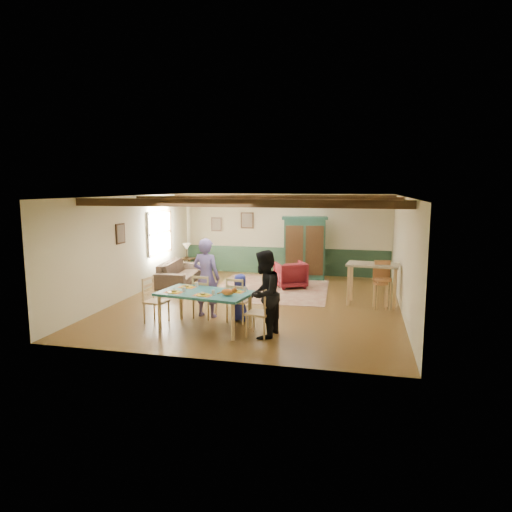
% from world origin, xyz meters
% --- Properties ---
extents(floor, '(8.00, 8.00, 0.00)m').
position_xyz_m(floor, '(0.00, 0.00, 0.00)').
color(floor, '#543817').
rests_on(floor, ground).
extents(wall_back, '(7.00, 0.02, 2.70)m').
position_xyz_m(wall_back, '(0.00, 4.00, 1.35)').
color(wall_back, beige).
rests_on(wall_back, floor).
extents(wall_left, '(0.02, 8.00, 2.70)m').
position_xyz_m(wall_left, '(-3.50, 0.00, 1.35)').
color(wall_left, beige).
rests_on(wall_left, floor).
extents(wall_right, '(0.02, 8.00, 2.70)m').
position_xyz_m(wall_right, '(3.50, 0.00, 1.35)').
color(wall_right, beige).
rests_on(wall_right, floor).
extents(ceiling, '(7.00, 8.00, 0.02)m').
position_xyz_m(ceiling, '(0.00, 0.00, 2.70)').
color(ceiling, white).
rests_on(ceiling, wall_back).
extents(wainscot_back, '(6.95, 0.03, 0.90)m').
position_xyz_m(wainscot_back, '(0.00, 3.98, 0.45)').
color(wainscot_back, '#1F3826').
rests_on(wainscot_back, floor).
extents(ceiling_beam_front, '(6.95, 0.16, 0.16)m').
position_xyz_m(ceiling_beam_front, '(0.00, -2.30, 2.61)').
color(ceiling_beam_front, black).
rests_on(ceiling_beam_front, ceiling).
extents(ceiling_beam_mid, '(6.95, 0.16, 0.16)m').
position_xyz_m(ceiling_beam_mid, '(0.00, 0.40, 2.61)').
color(ceiling_beam_mid, black).
rests_on(ceiling_beam_mid, ceiling).
extents(ceiling_beam_back, '(6.95, 0.16, 0.16)m').
position_xyz_m(ceiling_beam_back, '(0.00, 3.00, 2.61)').
color(ceiling_beam_back, black).
rests_on(ceiling_beam_back, ceiling).
extents(window_left, '(0.06, 1.60, 1.30)m').
position_xyz_m(window_left, '(-3.47, 1.70, 1.55)').
color(window_left, white).
rests_on(window_left, wall_left).
extents(picture_left_wall, '(0.04, 0.42, 0.52)m').
position_xyz_m(picture_left_wall, '(-3.47, -0.60, 1.75)').
color(picture_left_wall, gray).
rests_on(picture_left_wall, wall_left).
extents(picture_back_a, '(0.45, 0.04, 0.55)m').
position_xyz_m(picture_back_a, '(-1.30, 3.97, 1.80)').
color(picture_back_a, gray).
rests_on(picture_back_a, wall_back).
extents(picture_back_b, '(0.38, 0.04, 0.48)m').
position_xyz_m(picture_back_b, '(-2.40, 3.97, 1.65)').
color(picture_back_b, gray).
rests_on(picture_back_b, wall_back).
extents(dining_table, '(2.02, 1.33, 0.78)m').
position_xyz_m(dining_table, '(-0.58, -2.40, 0.39)').
color(dining_table, '#1C5958').
rests_on(dining_table, floor).
extents(dining_chair_far_left, '(0.51, 0.52, 0.99)m').
position_xyz_m(dining_chair_far_left, '(-0.87, -1.59, 0.50)').
color(dining_chair_far_left, tan).
rests_on(dining_chair_far_left, floor).
extents(dining_chair_far_right, '(0.51, 0.52, 0.99)m').
position_xyz_m(dining_chair_far_right, '(-0.05, -1.72, 0.50)').
color(dining_chair_far_right, tan).
rests_on(dining_chair_far_right, floor).
extents(dining_chair_end_left, '(0.52, 0.51, 0.99)m').
position_xyz_m(dining_chair_end_left, '(-1.77, -2.21, 0.50)').
color(dining_chair_end_left, tan).
rests_on(dining_chair_end_left, floor).
extents(dining_chair_end_right, '(0.52, 0.51, 0.99)m').
position_xyz_m(dining_chair_end_right, '(0.60, -2.59, 0.50)').
color(dining_chair_end_right, tan).
rests_on(dining_chair_end_right, floor).
extents(person_man, '(0.72, 0.53, 1.80)m').
position_xyz_m(person_man, '(-0.86, -1.51, 0.90)').
color(person_man, '#705EA2').
rests_on(person_man, floor).
extents(person_woman, '(0.78, 0.93, 1.72)m').
position_xyz_m(person_woman, '(0.71, -2.60, 0.86)').
color(person_woman, black).
rests_on(person_woman, floor).
extents(person_child, '(0.56, 0.41, 1.05)m').
position_xyz_m(person_child, '(-0.04, -1.64, 0.52)').
color(person_child, navy).
rests_on(person_child, floor).
extents(cat, '(0.39, 0.20, 0.19)m').
position_xyz_m(cat, '(-0.03, -2.59, 0.88)').
color(cat, '#CB6323').
rests_on(cat, dining_table).
extents(place_setting_near_left, '(0.46, 0.38, 0.11)m').
position_xyz_m(place_setting_near_left, '(-1.19, -2.56, 0.84)').
color(place_setting_near_left, gold).
rests_on(place_setting_near_left, dining_table).
extents(place_setting_near_center, '(0.46, 0.38, 0.11)m').
position_xyz_m(place_setting_near_center, '(-0.52, -2.67, 0.84)').
color(place_setting_near_center, gold).
rests_on(place_setting_near_center, dining_table).
extents(place_setting_far_left, '(0.46, 0.38, 0.11)m').
position_xyz_m(place_setting_far_left, '(-1.11, -2.05, 0.84)').
color(place_setting_far_left, gold).
rests_on(place_setting_far_left, dining_table).
extents(place_setting_far_right, '(0.46, 0.38, 0.11)m').
position_xyz_m(place_setting_far_right, '(0.03, -2.23, 0.84)').
color(place_setting_far_right, gold).
rests_on(place_setting_far_right, dining_table).
extents(area_rug, '(3.39, 3.96, 0.01)m').
position_xyz_m(area_rug, '(0.01, 1.72, 0.01)').
color(area_rug, tan).
rests_on(area_rug, floor).
extents(armoire, '(1.48, 0.75, 2.01)m').
position_xyz_m(armoire, '(0.75, 3.27, 1.00)').
color(armoire, '#163729').
rests_on(armoire, floor).
extents(armchair, '(1.12, 1.13, 0.77)m').
position_xyz_m(armchair, '(0.52, 1.93, 0.39)').
color(armchair, '#430D15').
rests_on(armchair, floor).
extents(sofa, '(1.14, 2.38, 0.67)m').
position_xyz_m(sofa, '(-2.89, 1.79, 0.34)').
color(sofa, '#3E3127').
rests_on(sofa, floor).
extents(end_table, '(0.50, 0.50, 0.55)m').
position_xyz_m(end_table, '(-3.20, 3.16, 0.28)').
color(end_table, black).
rests_on(end_table, floor).
extents(table_lamp, '(0.30, 0.30, 0.50)m').
position_xyz_m(table_lamp, '(-3.20, 3.16, 0.80)').
color(table_lamp, beige).
rests_on(table_lamp, end_table).
extents(counter_table, '(1.33, 0.86, 1.05)m').
position_xyz_m(counter_table, '(2.82, 0.43, 0.52)').
color(counter_table, '#B7AE8F').
rests_on(counter_table, floor).
extents(bar_stool_left, '(0.46, 0.50, 1.15)m').
position_xyz_m(bar_stool_left, '(3.07, 0.16, 0.58)').
color(bar_stool_left, '#B57646').
rests_on(bar_stool_left, floor).
extents(bar_stool_right, '(0.39, 0.42, 1.02)m').
position_xyz_m(bar_stool_right, '(3.01, 0.11, 0.51)').
color(bar_stool_right, '#B57646').
rests_on(bar_stool_right, floor).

